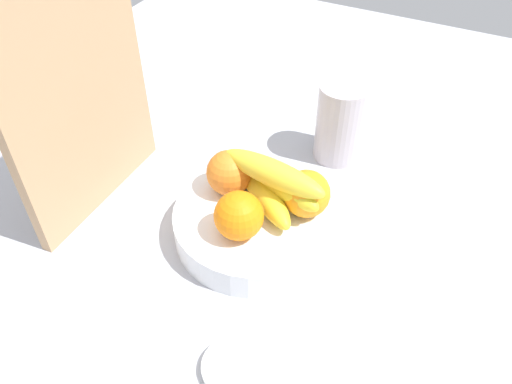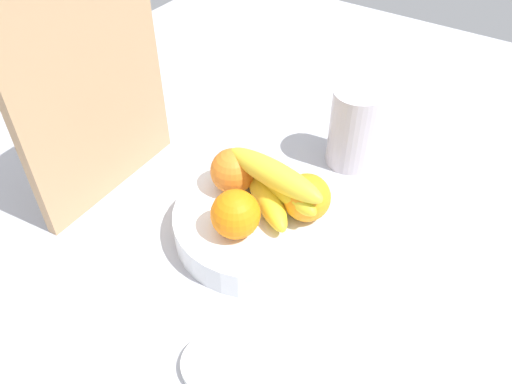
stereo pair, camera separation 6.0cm
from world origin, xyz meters
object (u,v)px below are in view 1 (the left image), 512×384
at_px(thermos_tumbler, 340,122).
at_px(cutting_board, 80,103).
at_px(orange_front_right, 306,194).
at_px(fruit_bowl, 256,222).
at_px(jar_lid, 234,368).
at_px(orange_center, 229,173).
at_px(banana_bunch, 271,182).
at_px(orange_front_left, 239,216).

bearing_deg(thermos_tumbler, cutting_board, 132.33).
relative_size(cutting_board, thermos_tumbler, 2.51).
bearing_deg(orange_front_right, thermos_tumbler, 6.44).
height_order(fruit_bowl, jar_lid, fruit_bowl).
relative_size(orange_center, thermos_tumbler, 0.49).
xyz_separation_m(orange_front_right, banana_bunch, (-0.01, 0.05, 0.01)).
height_order(orange_center, banana_bunch, banana_bunch).
xyz_separation_m(orange_front_right, thermos_tumbler, (0.21, 0.02, -0.01)).
bearing_deg(thermos_tumbler, banana_bunch, 171.77).
bearing_deg(cutting_board, fruit_bowl, -84.07).
xyz_separation_m(fruit_bowl, cutting_board, (-0.04, 0.27, 0.16)).
distance_m(fruit_bowl, thermos_tumbler, 0.25).
xyz_separation_m(orange_front_left, orange_center, (0.07, 0.06, 0.00)).
bearing_deg(cutting_board, orange_front_right, -79.74).
bearing_deg(jar_lid, orange_front_right, 3.89).
height_order(banana_bunch, thermos_tumbler, thermos_tumbler).
bearing_deg(fruit_bowl, cutting_board, 98.03).
distance_m(fruit_bowl, jar_lid, 0.23).
bearing_deg(orange_front_right, jar_lid, -176.11).
bearing_deg(jar_lid, cutting_board, 62.98).
xyz_separation_m(fruit_bowl, jar_lid, (-0.22, -0.08, -0.02)).
relative_size(orange_front_right, banana_bunch, 0.39).
xyz_separation_m(cutting_board, thermos_tumbler, (0.28, -0.31, -0.11)).
bearing_deg(cutting_board, orange_center, -75.52).
bearing_deg(fruit_bowl, banana_bunch, -19.09).
bearing_deg(orange_front_left, banana_bunch, -7.93).
bearing_deg(orange_front_right, orange_front_left, 142.32).
bearing_deg(banana_bunch, orange_center, 93.27).
xyz_separation_m(orange_front_right, orange_center, (-0.01, 0.12, 0.00)).
bearing_deg(orange_center, thermos_tumbler, -24.42).
bearing_deg(fruit_bowl, jar_lid, -159.32).
bearing_deg(orange_front_left, jar_lid, -153.57).
bearing_deg(orange_front_right, banana_bunch, 96.87).
distance_m(orange_center, thermos_tumbler, 0.24).
bearing_deg(thermos_tumbler, orange_center, 155.58).
bearing_deg(orange_front_left, orange_front_right, -37.68).
height_order(orange_front_right, orange_center, same).
bearing_deg(orange_center, orange_front_left, -142.35).
xyz_separation_m(banana_bunch, thermos_tumbler, (0.22, -0.03, -0.02)).
bearing_deg(jar_lid, orange_front_left, 26.43).
distance_m(orange_front_right, thermos_tumbler, 0.21).
distance_m(fruit_bowl, cutting_board, 0.31).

